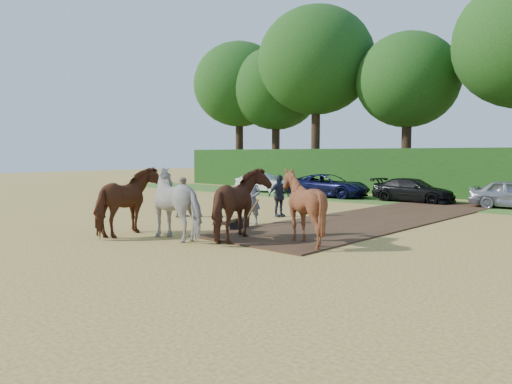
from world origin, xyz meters
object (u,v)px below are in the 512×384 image
Objects in this scene: parked_cars at (475,193)px; spectator_near at (184,197)px; spectator_far at (279,196)px; plough_team at (213,204)px.

spectator_near is at bearing -121.73° from parked_cars.
spectator_far is at bearing -116.20° from parked_cars.
spectator_far reaches higher than spectator_near.
plough_team is 0.24× the size of parked_cars.
spectator_far is at bearing 109.65° from plough_team.
plough_team is (4.91, -2.88, 0.27)m from spectator_near.
spectator_far is at bearing -35.24° from spectator_near.
spectator_near is 0.94× the size of spectator_far.
spectator_near is 0.05× the size of parked_cars.
plough_team is at bearing -145.45° from spectator_far.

